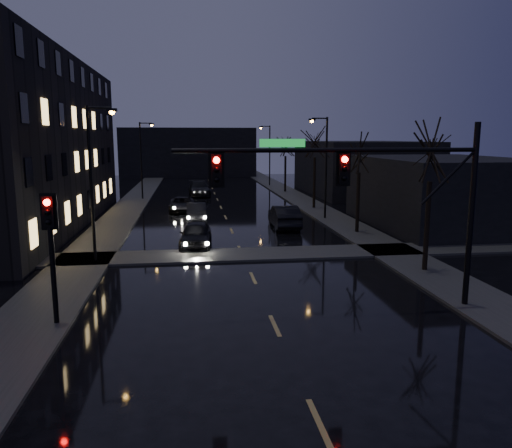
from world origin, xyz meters
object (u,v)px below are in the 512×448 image
object	(u,v)px
oncoming_car_b	(196,212)
oncoming_car_c	(182,204)
oncoming_car_d	(199,188)
oncoming_car_a	(196,234)
lead_car	(284,216)

from	to	relation	value
oncoming_car_b	oncoming_car_c	world-z (taller)	oncoming_car_b
oncoming_car_b	oncoming_car_d	xyz separation A→B (m)	(0.58, 17.58, 0.10)
oncoming_car_a	oncoming_car_b	xyz separation A→B (m)	(0.16, 9.24, -0.06)
oncoming_car_d	lead_car	bearing A→B (deg)	-78.70
oncoming_car_a	oncoming_car_d	world-z (taller)	oncoming_car_d
oncoming_car_d	lead_car	size ratio (longest dim) A/B	1.11
oncoming_car_c	oncoming_car_b	bearing A→B (deg)	-77.03
oncoming_car_d	lead_car	distance (m)	21.92
oncoming_car_b	oncoming_car_d	size ratio (longest dim) A/B	0.77
oncoming_car_b	oncoming_car_d	bearing A→B (deg)	88.14
oncoming_car_b	oncoming_car_c	size ratio (longest dim) A/B	0.92
oncoming_car_c	oncoming_car_a	bearing A→B (deg)	-85.44
oncoming_car_b	oncoming_car_d	world-z (taller)	oncoming_car_d
oncoming_car_c	oncoming_car_d	size ratio (longest dim) A/B	0.84
oncoming_car_a	oncoming_car_c	size ratio (longest dim) A/B	0.96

